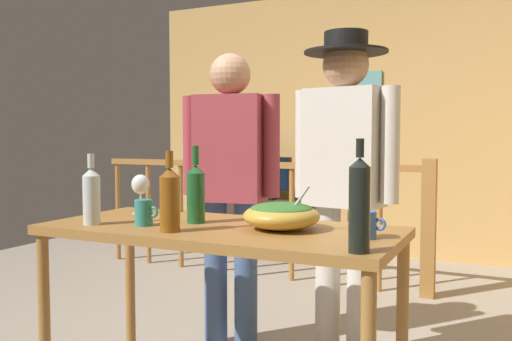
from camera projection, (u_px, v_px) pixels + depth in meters
The scene contains 16 objects.
back_wall at pixel (397, 123), 5.35m from camera, with size 5.29×0.10×2.66m, color tan.
framed_picture at pixel (358, 91), 5.43m from camera, with size 0.47×0.03×0.38m, color #5F9F9F.
stair_railing at pixel (297, 207), 4.45m from camera, with size 2.99×0.10×1.03m.
tv_console at pixel (266, 225), 5.64m from camera, with size 0.90×0.40×0.54m, color #38281E.
flat_screen_tv at pixel (264, 174), 5.58m from camera, with size 0.58×0.12×0.44m.
serving_table at pixel (219, 247), 2.28m from camera, with size 1.49×0.66×0.82m.
salad_bowl at pixel (281, 214), 2.19m from camera, with size 0.31×0.31×0.18m.
wine_glass at pixel (140, 186), 2.64m from camera, with size 0.09×0.09×0.19m.
wine_bottle_dark at pixel (359, 204), 1.74m from camera, with size 0.07×0.07×0.37m.
wine_bottle_amber at pixel (170, 198), 2.13m from camera, with size 0.08×0.08×0.32m.
wine_bottle_clear at pixel (91, 195), 2.31m from camera, with size 0.07×0.07×0.30m.
wine_bottle_green at pixel (196, 192), 2.35m from camera, with size 0.08×0.08×0.34m.
mug_blue at pixel (365, 225), 2.00m from camera, with size 0.12×0.08×0.10m.
mug_teal at pixel (144, 213), 2.28m from camera, with size 0.11×0.08×0.11m.
person_standing_left at pixel (230, 176), 3.04m from camera, with size 0.56×0.28×1.65m.
person_standing_right at pixel (345, 169), 2.75m from camera, with size 0.56×0.42×1.71m.
Camera 1 is at (1.07, -2.53, 1.19)m, focal length 38.15 mm.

